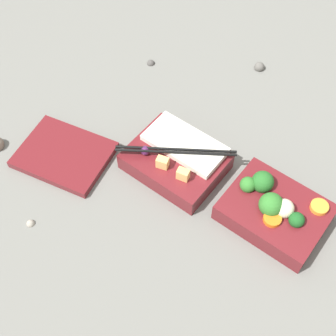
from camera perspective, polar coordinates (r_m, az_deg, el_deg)
name	(u,v)px	position (r m, az deg, el deg)	size (l,w,h in m)	color
ground_plane	(209,194)	(0.86, 5.07, -3.15)	(3.00, 3.00, 0.00)	slate
bento_tray_vegetable	(274,209)	(0.83, 12.80, -4.94)	(0.17, 0.13, 0.07)	maroon
bento_tray_rice	(177,159)	(0.87, 1.06, 1.09)	(0.19, 0.13, 0.06)	maroon
bento_lid	(64,155)	(0.92, -12.53, 1.60)	(0.17, 0.13, 0.01)	maroon
pebble_0	(259,67)	(1.09, 11.06, 12.00)	(0.02, 0.02, 0.02)	#595651
pebble_2	(151,62)	(1.08, -2.11, 12.77)	(0.02, 0.02, 0.02)	#474442
pebble_3	(30,223)	(0.86, -16.45, -6.41)	(0.02, 0.02, 0.02)	gray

